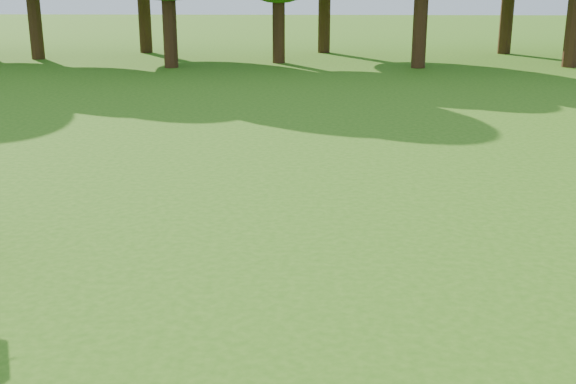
# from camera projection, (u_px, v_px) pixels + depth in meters

# --- Properties ---
(ground) EXTENTS (120.00, 120.00, 0.00)m
(ground) POSITION_uv_depth(u_px,v_px,m) (3.00, 291.00, 8.45)
(ground) COLOR #316914
(ground) RESTS_ON ground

